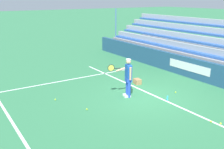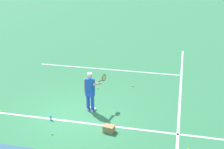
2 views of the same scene
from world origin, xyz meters
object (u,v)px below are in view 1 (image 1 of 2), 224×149
(tennis_ball_on_baseline, at_px, (87,109))
(ball_box_cardboard, at_px, (137,81))
(tennis_ball_toward_net, at_px, (221,123))
(tennis_ball_far_left, at_px, (211,122))
(tennis_player, at_px, (128,77))
(tennis_ball_by_box, at_px, (114,69))
(tennis_ball_stray_back, at_px, (55,100))
(tennis_ball_far_right, at_px, (176,92))
(water_bottle, at_px, (167,98))

(tennis_ball_on_baseline, bearing_deg, ball_box_cardboard, -68.41)
(tennis_ball_toward_net, bearing_deg, tennis_ball_far_left, 30.62)
(tennis_ball_on_baseline, relative_size, tennis_ball_toward_net, 1.00)
(tennis_player, distance_m, tennis_ball_by_box, 4.57)
(tennis_ball_far_left, bearing_deg, tennis_ball_toward_net, -149.38)
(tennis_ball_by_box, height_order, tennis_ball_stray_back, same)
(tennis_ball_by_box, bearing_deg, tennis_ball_on_baseline, 136.17)
(tennis_ball_far_right, height_order, tennis_ball_on_baseline, same)
(tennis_ball_by_box, bearing_deg, water_bottle, 171.17)
(tennis_player, relative_size, ball_box_cardboard, 4.29)
(tennis_player, height_order, tennis_ball_stray_back, tennis_player)
(tennis_ball_toward_net, xyz_separation_m, tennis_ball_stray_back, (5.28, 4.02, 0.00))
(water_bottle, bearing_deg, ball_box_cardboard, -7.64)
(tennis_ball_far_right, bearing_deg, tennis_ball_by_box, 1.96)
(tennis_ball_by_box, relative_size, water_bottle, 0.30)
(tennis_ball_stray_back, bearing_deg, tennis_ball_far_left, -142.37)
(tennis_player, relative_size, water_bottle, 7.80)
(tennis_ball_far_right, xyz_separation_m, water_bottle, (-0.48, 1.00, 0.08))
(tennis_player, bearing_deg, tennis_ball_on_baseline, 98.23)
(tennis_ball_far_right, height_order, water_bottle, water_bottle)
(tennis_ball_on_baseline, bearing_deg, tennis_player, -81.77)
(tennis_ball_far_left, relative_size, water_bottle, 0.30)
(tennis_ball_far_right, relative_size, tennis_ball_on_baseline, 1.00)
(tennis_ball_far_right, bearing_deg, tennis_player, 67.90)
(tennis_ball_far_left, xyz_separation_m, tennis_ball_by_box, (7.71, -0.99, 0.00))
(tennis_ball_far_right, height_order, tennis_ball_toward_net, same)
(tennis_ball_far_left, xyz_separation_m, water_bottle, (2.33, -0.15, 0.08))
(tennis_ball_stray_back, bearing_deg, tennis_player, -114.72)
(tennis_player, height_order, tennis_ball_far_right, tennis_player)
(tennis_ball_by_box, bearing_deg, tennis_ball_toward_net, 174.08)
(tennis_ball_by_box, xyz_separation_m, tennis_ball_toward_net, (-7.99, 0.83, 0.00))
(tennis_ball_far_left, bearing_deg, tennis_ball_far_right, -22.42)
(ball_box_cardboard, height_order, tennis_ball_far_right, ball_box_cardboard)
(ball_box_cardboard, distance_m, tennis_ball_far_left, 4.84)
(tennis_ball_by_box, distance_m, tennis_ball_on_baseline, 6.04)
(tennis_ball_far_right, distance_m, water_bottle, 1.12)
(tennis_ball_on_baseline, bearing_deg, tennis_ball_by_box, -43.83)
(tennis_ball_toward_net, height_order, tennis_ball_stray_back, same)
(ball_box_cardboard, xyz_separation_m, tennis_ball_far_left, (-4.81, 0.49, -0.10))
(tennis_ball_stray_back, bearing_deg, ball_box_cardboard, -92.50)
(tennis_ball_on_baseline, height_order, tennis_ball_toward_net, same)
(tennis_player, distance_m, tennis_ball_stray_back, 3.29)
(tennis_player, xyz_separation_m, tennis_ball_far_left, (-3.67, -0.98, -0.86))
(tennis_ball_far_right, bearing_deg, tennis_ball_toward_net, 162.09)
(ball_box_cardboard, xyz_separation_m, tennis_ball_stray_back, (0.19, 4.34, -0.10))
(tennis_ball_on_baseline, relative_size, tennis_ball_stray_back, 1.00)
(tennis_ball_toward_net, bearing_deg, tennis_ball_stray_back, 37.30)
(ball_box_cardboard, height_order, tennis_ball_by_box, ball_box_cardboard)
(water_bottle, bearing_deg, tennis_ball_stray_back, 56.29)
(tennis_ball_on_baseline, bearing_deg, tennis_ball_far_right, -97.15)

